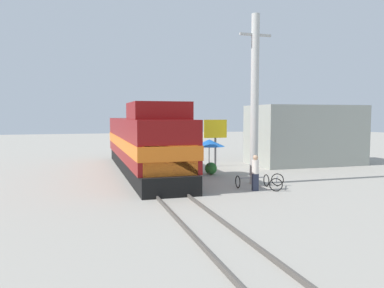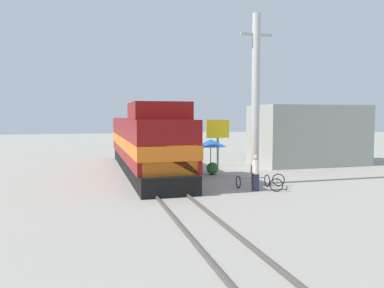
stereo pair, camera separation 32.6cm
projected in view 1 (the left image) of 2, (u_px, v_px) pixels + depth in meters
name	position (u px, v px, depth m)	size (l,w,h in m)	color
ground_plane	(156.00, 183.00, 20.60)	(120.00, 120.00, 0.00)	gray
rail_near	(143.00, 183.00, 20.39)	(0.08, 36.45, 0.15)	#4C4742
rail_far	(169.00, 181.00, 20.80)	(0.08, 36.45, 0.15)	#4C4742
locomotive	(144.00, 144.00, 24.29)	(3.09, 16.81, 4.42)	black
utility_pole	(255.00, 99.00, 20.10)	(1.80, 0.44, 9.10)	#B2B2AD
vendor_umbrella	(209.00, 143.00, 23.30)	(1.94, 1.94, 2.25)	#4C4C4C
billboard_sign	(215.00, 132.00, 27.42)	(1.76, 0.12, 3.43)	#595959
shrub_cluster	(211.00, 168.00, 23.71)	(0.77, 0.77, 0.77)	#2D722D
person_bystander	(255.00, 171.00, 18.51)	(0.34, 0.34, 1.79)	#2D3347
bicycle	(277.00, 182.00, 19.11)	(1.41, 1.70, 0.66)	black
bicycle_spare	(252.00, 181.00, 19.44)	(1.67, 0.71, 0.65)	black
building_block_distant	(305.00, 135.00, 28.72)	(8.28, 4.45, 4.49)	#999E93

